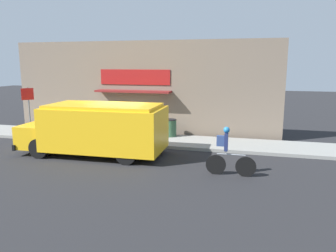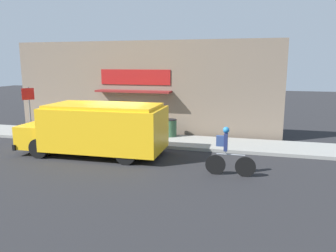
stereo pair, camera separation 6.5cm
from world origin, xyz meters
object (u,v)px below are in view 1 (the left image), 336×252
Objects in this scene: cyclist at (228,152)px; school_bus at (98,128)px; stop_sign_post at (28,103)px; trash_bin at (170,128)px.

school_bus is at bearing 166.29° from cyclist.
school_bus is 3.57× the size of cyclist.
stop_sign_post is 7.46m from trash_bin.
school_bus is 4.27m from trash_bin.
school_bus reaches higher than cyclist.
stop_sign_post reaches higher than cyclist.
cyclist reaches higher than trash_bin.
school_bus is 5.62m from cyclist.
cyclist is (5.47, -1.24, -0.33)m from school_bus.
cyclist is at bearing -14.25° from school_bus.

